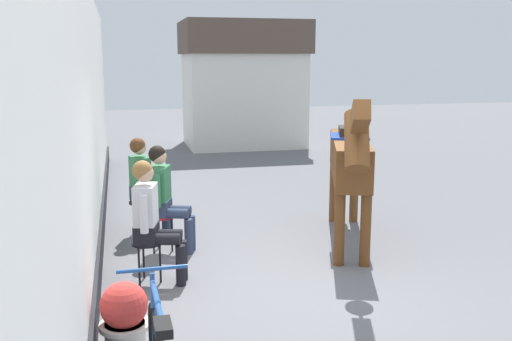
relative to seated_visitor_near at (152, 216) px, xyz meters
name	(u,v)px	position (x,y,z in m)	size (l,w,h in m)	color
ground_plane	(254,212)	(1.79, 2.68, -0.78)	(40.00, 40.00, 0.00)	slate
pub_facade_wall	(82,135)	(-0.76, 1.18, 0.76)	(0.34, 14.00, 3.40)	white
distant_cottage	(243,83)	(3.19, 9.94, 1.02)	(3.40, 2.60, 3.50)	silver
seated_visitor_near	(152,216)	(0.00, 0.00, 0.00)	(0.61, 0.48, 1.39)	black
seated_visitor_middle	(165,193)	(0.23, 1.05, 0.00)	(0.61, 0.49, 1.39)	red
seated_visitor_far	(145,180)	(0.02, 1.90, 0.00)	(0.61, 0.47, 1.39)	black
saddled_horse_center	(350,159)	(2.64, 0.79, 0.38)	(1.25, 2.88, 2.06)	brown
flower_planter_near	(124,317)	(-0.33, -1.55, -0.44)	(0.43, 0.43, 0.64)	beige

